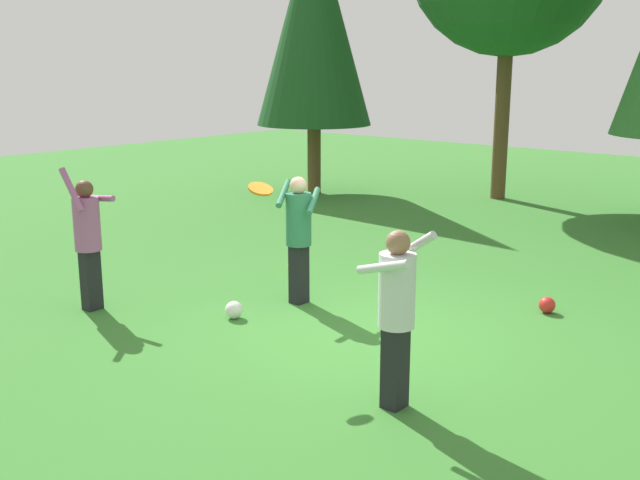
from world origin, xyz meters
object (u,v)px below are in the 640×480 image
Objects in this scene: tree_far_left at (314,21)px; person_catcher at (397,304)px; person_bystander at (299,229)px; ball_white at (234,310)px; frisbee at (260,189)px; person_thrower at (88,233)px; ball_red at (547,305)px; ball_yellow at (295,266)px.

person_catcher is at bearing -45.73° from tree_far_left.
person_bystander is 0.26× the size of tree_far_left.
ball_white is at bearing -40.13° from person_bystander.
frisbee is at bearing 0.00° from person_bystander.
person_catcher is 0.26× the size of tree_far_left.
person_thrower is 6.03m from ball_red.
person_thrower is 3.26m from ball_yellow.
ball_white is (-3.00, 0.76, -0.91)m from person_catcher.
person_bystander is at bearing -147.36° from ball_red.
ball_white is (0.81, -2.05, -0.01)m from ball_yellow.
tree_far_left reaches higher than person_bystander.
frisbee is 1.42× the size of ball_white.
ball_yellow is 0.04× the size of tree_far_left.
person_catcher is 5.32× the size of frisbee.
ball_white is 0.03× the size of tree_far_left.
person_thrower is 8.02× the size of ball_yellow.
ball_red is 4.05m from ball_white.
person_thrower reaches higher than ball_white.
person_thrower reaches higher than ball_red.
person_thrower is 1.11× the size of person_catcher.
frisbee is at bearing -27.84° from ball_white.
person_thrower is at bearing -106.59° from ball_yellow.
tree_far_left is at bearing 148.82° from ball_red.
tree_far_left reaches higher than frisbee.
frisbee is at bearing 0.00° from person_catcher.
frisbee is at bearing 0.00° from person_thrower.
person_catcher reaches higher than ball_red.
person_thrower is 4.70m from person_catcher.
ball_yellow is (0.89, 3.00, -0.91)m from person_thrower.
ball_yellow is 2.21m from ball_white.
frisbee reaches higher than person_thrower.
person_catcher reaches higher than ball_white.
person_thrower reaches higher than person_catcher.
ball_white is 10.28m from tree_far_left.
tree_far_left reaches higher than person_thrower.
frisbee is 1.51× the size of ball_red.
person_thrower is 2.92m from frisbee.
tree_far_left is (-4.54, 5.75, 4.02)m from ball_yellow.
person_bystander is 7.27× the size of ball_yellow.
ball_white reaches higher than ball_red.
frisbee is 4.22m from ball_red.
ball_yellow is at bearing -51.67° from tree_far_left.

